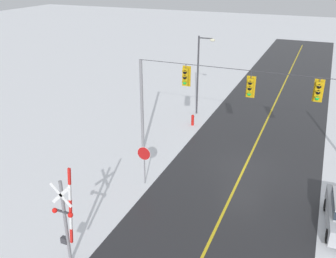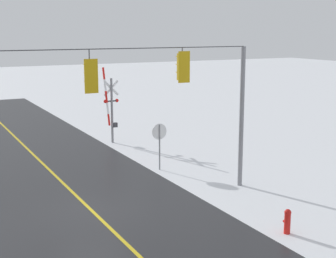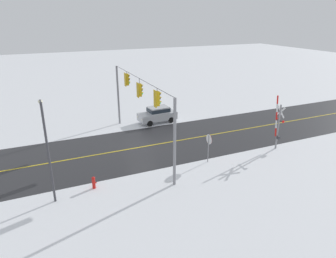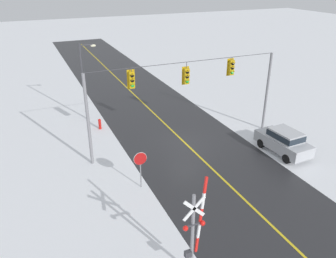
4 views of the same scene
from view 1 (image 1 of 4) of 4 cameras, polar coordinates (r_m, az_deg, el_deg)
name	(u,v)px [view 1 (image 1 of 4)]	position (r m, az deg, el deg)	size (l,w,h in m)	color
ground_plane	(244,168)	(23.83, 11.53, -5.90)	(160.00, 160.00, 0.00)	white
road_asphalt	(261,132)	(29.15, 14.05, -0.43)	(9.00, 80.00, 0.01)	#28282B
lane_centre_line	(261,132)	(29.15, 14.05, -0.42)	(0.14, 72.00, 0.01)	gold
signal_span	(249,103)	(22.07, 12.17, 3.84)	(14.20, 0.47, 6.22)	gray
stop_sign	(144,157)	(21.06, -3.66, -4.30)	(0.80, 0.09, 2.35)	gray
railroad_crossing	(66,218)	(15.96, -15.34, -12.98)	(1.05, 0.31, 4.68)	gray
streetlamp_near	(200,68)	(30.70, 4.96, 9.18)	(1.39, 0.28, 6.50)	#38383D
fire_hydrant	(193,120)	(29.38, 3.78, 1.44)	(0.24, 0.31, 0.88)	red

